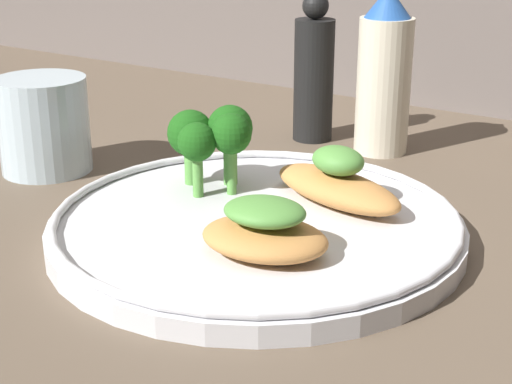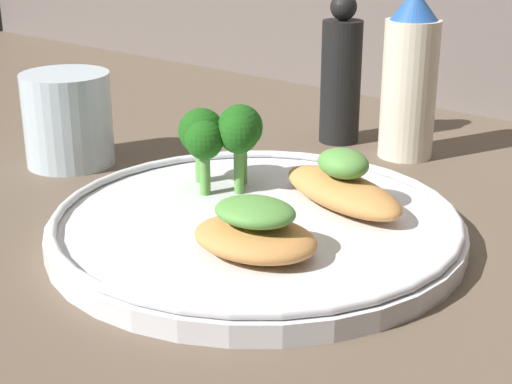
{
  "view_description": "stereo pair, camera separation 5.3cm",
  "coord_description": "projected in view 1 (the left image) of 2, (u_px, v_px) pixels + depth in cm",
  "views": [
    {
      "loc": [
        27.1,
        -41.23,
        22.1
      ],
      "look_at": [
        0.0,
        0.0,
        3.4
      ],
      "focal_mm": 55.0,
      "sensor_mm": 36.0,
      "label": 1
    },
    {
      "loc": [
        31.34,
        -38.1,
        22.1
      ],
      "look_at": [
        0.0,
        0.0,
        3.4
      ],
      "focal_mm": 55.0,
      "sensor_mm": 36.0,
      "label": 2
    }
  ],
  "objects": [
    {
      "name": "plate",
      "position": [
        256.0,
        225.0,
        0.54
      ],
      "size": [
        28.37,
        28.37,
        2.0
      ],
      "color": "silver",
      "rests_on": "ground_plane"
    },
    {
      "name": "grilled_meat_middle",
      "position": [
        337.0,
        183.0,
        0.56
      ],
      "size": [
        12.11,
        7.54,
        4.21
      ],
      "color": "#BC7F42",
      "rests_on": "plate"
    },
    {
      "name": "grilled_meat_front",
      "position": [
        265.0,
        232.0,
        0.48
      ],
      "size": [
        8.94,
        7.18,
        3.56
      ],
      "color": "#BC7F42",
      "rests_on": "plate"
    },
    {
      "name": "drinking_glass",
      "position": [
        44.0,
        125.0,
        0.66
      ],
      "size": [
        7.63,
        7.63,
        8.03
      ],
      "color": "silver",
      "rests_on": "ground_plane"
    },
    {
      "name": "sauce_bottle",
      "position": [
        384.0,
        75.0,
        0.7
      ],
      "size": [
        4.84,
        4.84,
        14.84
      ],
      "color": "beige",
      "rests_on": "ground_plane"
    },
    {
      "name": "ground_plane",
      "position": [
        256.0,
        245.0,
        0.54
      ],
      "size": [
        180.0,
        180.0,
        1.0
      ],
      "primitive_type": "cube",
      "color": "brown"
    },
    {
      "name": "broccoli_bunch",
      "position": [
        212.0,
        136.0,
        0.58
      ],
      "size": [
        7.1,
        6.58,
        6.18
      ],
      "color": "#569942",
      "rests_on": "plate"
    },
    {
      "name": "pepper_grinder",
      "position": [
        314.0,
        75.0,
        0.74
      ],
      "size": [
        3.77,
        3.77,
        13.9
      ],
      "color": "black",
      "rests_on": "ground_plane"
    }
  ]
}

